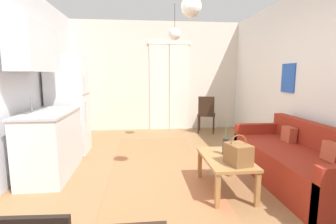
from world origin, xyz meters
TOP-DOWN VIEW (x-y plane):
  - ground_plane at (0.00, 0.00)m, footprint 4.82×7.44m
  - wall_back at (0.01, 3.47)m, footprint 4.42×0.13m
  - area_rug at (-0.17, 0.59)m, footprint 1.41×3.60m
  - couch at (1.63, -0.10)m, footprint 0.83×2.04m
  - coffee_table at (0.60, -0.19)m, footprint 0.53×0.90m
  - bamboo_vase at (0.63, -0.08)m, footprint 0.07×0.07m
  - handbag at (0.65, -0.43)m, footprint 0.28×0.32m
  - refrigerator at (-1.74, 1.63)m, footprint 0.67×0.59m
  - kitchen_counter at (-1.74, 0.57)m, footprint 0.59×1.22m
  - accent_chair at (1.15, 2.84)m, footprint 0.52×0.51m
  - pendant_lamp_near at (0.16, -0.11)m, footprint 0.23×0.23m
  - pendant_lamp_far at (0.24, 1.86)m, footprint 0.24×0.24m

SIDE VIEW (x-z plane):
  - ground_plane at x=0.00m, z-range -0.10..0.00m
  - area_rug at x=-0.17m, z-range 0.00..0.01m
  - couch at x=1.63m, z-range -0.12..0.66m
  - coffee_table at x=0.60m, z-range 0.16..0.58m
  - accent_chair at x=1.15m, z-range 0.05..0.96m
  - bamboo_vase at x=0.63m, z-range 0.32..0.75m
  - handbag at x=0.65m, z-range 0.38..0.72m
  - kitchen_counter at x=-1.74m, z-range -0.24..1.83m
  - refrigerator at x=-1.74m, z-range 0.00..1.77m
  - wall_back at x=0.01m, z-range -0.01..2.74m
  - pendant_lamp_near at x=0.16m, z-range 1.85..2.53m
  - pendant_lamp_far at x=0.24m, z-range 1.86..2.53m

